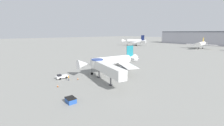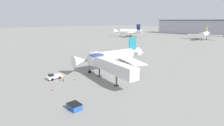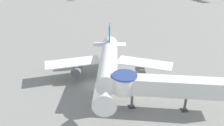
{
  "view_description": "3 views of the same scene",
  "coord_description": "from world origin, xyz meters",
  "px_view_note": "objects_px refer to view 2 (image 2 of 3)",
  "views": [
    {
      "loc": [
        47.78,
        -35.82,
        15.31
      ],
      "look_at": [
        5.24,
        -1.24,
        4.02
      ],
      "focal_mm": 24.0,
      "sensor_mm": 36.0,
      "label": 1
    },
    {
      "loc": [
        43.44,
        -38.46,
        15.6
      ],
      "look_at": [
        5.99,
        -2.54,
        2.95
      ],
      "focal_mm": 28.0,
      "sensor_mm": 36.0,
      "label": 2
    },
    {
      "loc": [
        0.2,
        -38.1,
        22.7
      ],
      "look_at": [
        3.54,
        -2.45,
        5.88
      ],
      "focal_mm": 35.0,
      "sensor_mm": 36.0,
      "label": 3
    }
  ],
  "objects_px": {
    "traffic_cone_apron_front": "(52,89)",
    "ground_crew_marshaller": "(63,78)",
    "pushback_tug_white": "(54,76)",
    "main_airplane": "(113,56)",
    "background_jet_gold_tail": "(204,34)",
    "jet_bridge": "(108,64)",
    "background_jet_navy_tail": "(129,31)",
    "traffic_cone_near_nose": "(74,79)",
    "service_container_blue": "(75,107)"
  },
  "relations": [
    {
      "from": "traffic_cone_apron_front",
      "to": "ground_crew_marshaller",
      "type": "xyz_separation_m",
      "value": [
        -3.53,
        4.78,
        0.7
      ]
    },
    {
      "from": "pushback_tug_white",
      "to": "ground_crew_marshaller",
      "type": "bearing_deg",
      "value": 9.65
    },
    {
      "from": "main_airplane",
      "to": "background_jet_gold_tail",
      "type": "xyz_separation_m",
      "value": [
        -11.86,
        116.52,
        0.42
      ]
    },
    {
      "from": "jet_bridge",
      "to": "background_jet_navy_tail",
      "type": "bearing_deg",
      "value": 139.67
    },
    {
      "from": "ground_crew_marshaller",
      "to": "background_jet_gold_tail",
      "type": "relative_size",
      "value": 0.07
    },
    {
      "from": "traffic_cone_apron_front",
      "to": "traffic_cone_near_nose",
      "type": "distance_m",
      "value": 7.96
    },
    {
      "from": "service_container_blue",
      "to": "ground_crew_marshaller",
      "type": "xyz_separation_m",
      "value": [
        -14.93,
        5.95,
        0.48
      ]
    },
    {
      "from": "service_container_blue",
      "to": "background_jet_navy_tail",
      "type": "distance_m",
      "value": 147.31
    },
    {
      "from": "traffic_cone_near_nose",
      "to": "background_jet_gold_tail",
      "type": "distance_m",
      "value": 132.81
    },
    {
      "from": "traffic_cone_apron_front",
      "to": "traffic_cone_near_nose",
      "type": "height_order",
      "value": "traffic_cone_near_nose"
    },
    {
      "from": "main_airplane",
      "to": "traffic_cone_near_nose",
      "type": "relative_size",
      "value": 34.7
    },
    {
      "from": "main_airplane",
      "to": "pushback_tug_white",
      "type": "bearing_deg",
      "value": -94.04
    },
    {
      "from": "pushback_tug_white",
      "to": "traffic_cone_near_nose",
      "type": "relative_size",
      "value": 5.4
    },
    {
      "from": "ground_crew_marshaller",
      "to": "main_airplane",
      "type": "bearing_deg",
      "value": 121.88
    },
    {
      "from": "service_container_blue",
      "to": "traffic_cone_apron_front",
      "type": "distance_m",
      "value": 11.46
    },
    {
      "from": "traffic_cone_apron_front",
      "to": "ground_crew_marshaller",
      "type": "height_order",
      "value": "ground_crew_marshaller"
    },
    {
      "from": "pushback_tug_white",
      "to": "service_container_blue",
      "type": "bearing_deg",
      "value": -18.55
    },
    {
      "from": "background_jet_navy_tail",
      "to": "service_container_blue",
      "type": "bearing_deg",
      "value": 8.29
    },
    {
      "from": "main_airplane",
      "to": "traffic_cone_near_nose",
      "type": "xyz_separation_m",
      "value": [
        1.06,
        -15.6,
        -3.79
      ]
    },
    {
      "from": "pushback_tug_white",
      "to": "service_container_blue",
      "type": "distance_m",
      "value": 19.37
    },
    {
      "from": "service_container_blue",
      "to": "traffic_cone_apron_front",
      "type": "relative_size",
      "value": 3.58
    },
    {
      "from": "traffic_cone_near_nose",
      "to": "background_jet_navy_tail",
      "type": "relative_size",
      "value": 0.03
    },
    {
      "from": "main_airplane",
      "to": "traffic_cone_apron_front",
      "type": "relative_size",
      "value": 36.55
    },
    {
      "from": "service_container_blue",
      "to": "traffic_cone_near_nose",
      "type": "distance_m",
      "value": 16.48
    },
    {
      "from": "jet_bridge",
      "to": "ground_crew_marshaller",
      "type": "xyz_separation_m",
      "value": [
        -7.83,
        -8.7,
        -3.47
      ]
    },
    {
      "from": "ground_crew_marshaller",
      "to": "background_jet_gold_tail",
      "type": "bearing_deg",
      "value": 126.55
    },
    {
      "from": "service_container_blue",
      "to": "background_jet_navy_tail",
      "type": "bearing_deg",
      "value": 126.96
    },
    {
      "from": "traffic_cone_apron_front",
      "to": "traffic_cone_near_nose",
      "type": "xyz_separation_m",
      "value": [
        -2.6,
        7.53,
        0.02
      ]
    },
    {
      "from": "ground_crew_marshaller",
      "to": "traffic_cone_near_nose",
      "type": "bearing_deg",
      "value": 102.76
    },
    {
      "from": "pushback_tug_white",
      "to": "traffic_cone_apron_front",
      "type": "bearing_deg",
      "value": -31.56
    },
    {
      "from": "service_container_blue",
      "to": "traffic_cone_near_nose",
      "type": "xyz_separation_m",
      "value": [
        -14.0,
        8.7,
        -0.2
      ]
    },
    {
      "from": "pushback_tug_white",
      "to": "background_jet_gold_tail",
      "type": "xyz_separation_m",
      "value": [
        -8.23,
        135.73,
        3.87
      ]
    },
    {
      "from": "service_container_blue",
      "to": "ground_crew_marshaller",
      "type": "relative_size",
      "value": 1.43
    },
    {
      "from": "pushback_tug_white",
      "to": "traffic_cone_near_nose",
      "type": "bearing_deg",
      "value": 34.3
    },
    {
      "from": "background_jet_gold_tail",
      "to": "background_jet_navy_tail",
      "type": "height_order",
      "value": "background_jet_navy_tail"
    },
    {
      "from": "traffic_cone_apron_front",
      "to": "background_jet_navy_tail",
      "type": "bearing_deg",
      "value": 123.52
    },
    {
      "from": "ground_crew_marshaller",
      "to": "background_jet_navy_tail",
      "type": "bearing_deg",
      "value": 154.86
    },
    {
      "from": "main_airplane",
      "to": "background_jet_navy_tail",
      "type": "height_order",
      "value": "background_jet_navy_tail"
    },
    {
      "from": "main_airplane",
      "to": "ground_crew_marshaller",
      "type": "bearing_deg",
      "value": -82.94
    },
    {
      "from": "main_airplane",
      "to": "background_jet_navy_tail",
      "type": "relative_size",
      "value": 0.96
    },
    {
      "from": "ground_crew_marshaller",
      "to": "service_container_blue",
      "type": "bearing_deg",
      "value": 9.74
    },
    {
      "from": "main_airplane",
      "to": "traffic_cone_apron_front",
      "type": "height_order",
      "value": "main_airplane"
    },
    {
      "from": "traffic_cone_near_nose",
      "to": "ground_crew_marshaller",
      "type": "relative_size",
      "value": 0.42
    },
    {
      "from": "traffic_cone_apron_front",
      "to": "background_jet_gold_tail",
      "type": "bearing_deg",
      "value": 96.34
    },
    {
      "from": "main_airplane",
      "to": "pushback_tug_white",
      "type": "xyz_separation_m",
      "value": [
        -3.63,
        -19.21,
        -3.46
      ]
    },
    {
      "from": "traffic_cone_near_nose",
      "to": "pushback_tug_white",
      "type": "bearing_deg",
      "value": -142.39
    },
    {
      "from": "background_jet_navy_tail",
      "to": "main_airplane",
      "type": "bearing_deg",
      "value": 9.54
    },
    {
      "from": "pushback_tug_white",
      "to": "ground_crew_marshaller",
      "type": "xyz_separation_m",
      "value": [
        3.76,
        0.86,
        0.35
      ]
    },
    {
      "from": "main_airplane",
      "to": "traffic_cone_apron_front",
      "type": "distance_m",
      "value": 23.72
    },
    {
      "from": "background_jet_gold_tail",
      "to": "traffic_cone_apron_front",
      "type": "bearing_deg",
      "value": -93.11
    }
  ]
}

